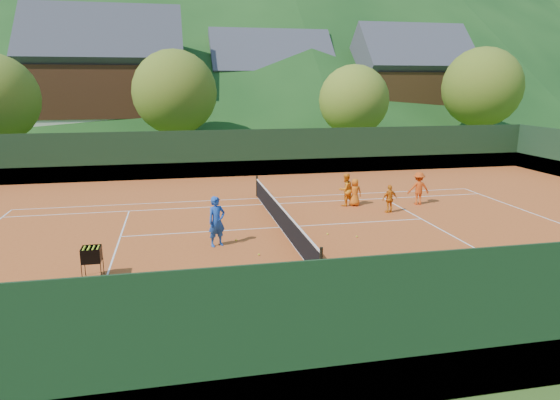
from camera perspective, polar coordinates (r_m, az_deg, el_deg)
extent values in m
plane|color=#2D4F18|center=(20.83, 0.02, -3.19)|extent=(400.00, 400.00, 0.00)
cube|color=#B54D1D|center=(20.82, 0.02, -3.17)|extent=(40.00, 24.00, 0.02)
imported|color=#1B49AF|center=(18.39, -7.25, -2.45)|extent=(0.80, 0.69, 1.86)
imported|color=orange|center=(24.52, 7.50, 1.18)|extent=(0.95, 0.86, 1.60)
imported|color=orange|center=(23.56, 12.43, 0.13)|extent=(0.81, 0.45, 1.31)
imported|color=orange|center=(24.58, 8.54, 0.88)|extent=(0.71, 0.50, 1.35)
imported|color=#D64913|center=(25.51, 15.55, 1.31)|extent=(1.13, 0.75, 1.62)
sphere|color=#DEF228|center=(13.96, 6.66, -11.57)|extent=(0.07, 0.07, 0.07)
sphere|color=#DEF228|center=(16.26, 23.77, -8.98)|extent=(0.07, 0.07, 0.07)
sphere|color=#DEF228|center=(16.08, -7.13, -8.15)|extent=(0.07, 0.07, 0.07)
sphere|color=#DEF228|center=(14.77, 0.99, -10.03)|extent=(0.07, 0.07, 0.07)
sphere|color=#DEF228|center=(15.81, -10.46, -8.66)|extent=(0.07, 0.07, 0.07)
sphere|color=#DEF228|center=(16.63, 25.27, -8.63)|extent=(0.07, 0.07, 0.07)
sphere|color=#DEF228|center=(19.13, -5.04, -4.58)|extent=(0.07, 0.07, 0.07)
sphere|color=#DEF228|center=(16.54, 11.89, -7.73)|extent=(0.07, 0.07, 0.07)
sphere|color=#DEF228|center=(19.89, 5.46, -3.89)|extent=(0.07, 0.07, 0.07)
sphere|color=#DEF228|center=(17.51, -2.43, -6.25)|extent=(0.07, 0.07, 0.07)
sphere|color=#DEF228|center=(16.40, 21.98, -8.62)|extent=(0.07, 0.07, 0.07)
sphere|color=#DEF228|center=(19.71, 8.77, -4.15)|extent=(0.07, 0.07, 0.07)
sphere|color=#DEF228|center=(14.04, -7.93, -11.46)|extent=(0.07, 0.07, 0.07)
sphere|color=#DEF228|center=(17.31, 12.60, -6.79)|extent=(0.07, 0.07, 0.07)
sphere|color=#DEF228|center=(15.71, -21.98, -9.58)|extent=(0.07, 0.07, 0.07)
sphere|color=#DEF228|center=(13.43, 15.60, -13.05)|extent=(0.07, 0.07, 0.07)
sphere|color=#DEF228|center=(13.17, -9.63, -13.27)|extent=(0.07, 0.07, 0.07)
cube|color=white|center=(25.93, 26.69, -1.28)|extent=(0.06, 10.97, 0.00)
cube|color=silver|center=(15.78, 4.16, -8.62)|extent=(23.77, 0.06, 0.00)
cube|color=white|center=(26.04, -2.46, 0.20)|extent=(23.77, 0.06, 0.00)
cube|color=white|center=(17.01, 2.89, -6.95)|extent=(23.77, 0.06, 0.00)
cube|color=white|center=(24.72, -1.94, -0.50)|extent=(23.77, 0.06, 0.00)
cube|color=white|center=(20.54, -17.78, -4.01)|extent=(0.06, 8.23, 0.00)
cube|color=white|center=(22.95, 15.87, -2.09)|extent=(0.06, 8.23, 0.00)
cube|color=white|center=(20.82, 0.02, -3.13)|extent=(12.80, 0.06, 0.00)
cube|color=white|center=(20.82, 0.02, -3.13)|extent=(0.06, 10.97, 0.00)
cube|color=black|center=(20.70, 0.02, -1.94)|extent=(0.03, 11.97, 0.90)
cube|color=white|center=(20.58, 0.02, -0.68)|extent=(0.05, 11.97, 0.06)
cylinder|color=black|center=(15.14, 4.71, -7.39)|extent=(0.10, 0.10, 1.10)
cylinder|color=black|center=(26.40, -2.65, 1.60)|extent=(0.10, 0.10, 1.10)
cube|color=black|center=(32.11, -4.40, 5.37)|extent=(40.00, 0.05, 3.00)
cube|color=#185722|center=(32.27, -4.36, 3.61)|extent=(40.40, 0.05, 1.00)
cube|color=black|center=(9.64, 15.30, -14.22)|extent=(40.00, 0.05, 3.00)
cube|color=#185524|center=(10.13, 14.94, -19.26)|extent=(40.40, 0.05, 1.00)
cylinder|color=black|center=(16.29, -21.71, -7.83)|extent=(0.02, 0.02, 0.55)
cylinder|color=black|center=(16.20, -19.78, -7.79)|extent=(0.02, 0.02, 0.55)
cylinder|color=black|center=(16.80, -21.40, -7.17)|extent=(0.02, 0.02, 0.55)
cylinder|color=black|center=(16.71, -19.53, -7.12)|extent=(0.02, 0.02, 0.55)
cube|color=black|center=(16.41, -20.68, -6.57)|extent=(0.55, 0.55, 0.02)
cube|color=black|center=(16.08, -20.89, -6.14)|extent=(0.55, 0.02, 0.45)
cube|color=black|center=(16.59, -20.61, -5.52)|extent=(0.55, 0.02, 0.45)
cube|color=black|center=(16.38, -21.70, -5.86)|extent=(0.02, 0.55, 0.45)
cube|color=black|center=(16.29, -19.79, -5.80)|extent=(0.02, 0.55, 0.45)
sphere|color=#CCE526|center=(16.12, -21.63, -5.44)|extent=(0.07, 0.07, 0.07)
sphere|color=#CCE526|center=(16.25, -21.55, -5.29)|extent=(0.07, 0.07, 0.07)
sphere|color=#CCE526|center=(16.38, -21.47, -5.14)|extent=(0.07, 0.07, 0.07)
sphere|color=#CCE526|center=(16.50, -21.40, -4.99)|extent=(0.07, 0.07, 0.07)
sphere|color=#CCE526|center=(16.10, -21.15, -5.43)|extent=(0.07, 0.07, 0.07)
sphere|color=#CCE526|center=(16.22, -21.07, -5.28)|extent=(0.07, 0.07, 0.07)
sphere|color=#CCE526|center=(16.35, -21.00, -5.13)|extent=(0.07, 0.07, 0.07)
sphere|color=#CCE526|center=(16.48, -20.93, -4.98)|extent=(0.07, 0.07, 0.07)
sphere|color=#CCE526|center=(16.07, -20.67, -5.41)|extent=(0.07, 0.07, 0.07)
sphere|color=#CCE526|center=(16.20, -20.60, -5.26)|extent=(0.07, 0.07, 0.07)
sphere|color=#CCE526|center=(16.33, -20.53, -5.11)|extent=(0.07, 0.07, 0.07)
sphere|color=#CCE526|center=(16.46, -20.46, -4.96)|extent=(0.07, 0.07, 0.07)
sphere|color=#CCE526|center=(16.05, -20.18, -5.40)|extent=(0.07, 0.07, 0.07)
sphere|color=#CCE526|center=(16.18, -20.12, -5.24)|extent=(0.07, 0.07, 0.07)
sphere|color=#CCE526|center=(16.31, -20.05, -5.09)|extent=(0.07, 0.07, 0.07)
sphere|color=#CCE526|center=(16.44, -19.99, -4.95)|extent=(0.07, 0.07, 0.07)
cube|color=beige|center=(50.10, -18.70, 7.45)|extent=(12.00, 9.00, 2.88)
cube|color=#361B0E|center=(49.91, -19.02, 11.65)|extent=(12.24, 9.18, 4.48)
cube|color=#3C3B43|center=(49.94, -19.27, 14.90)|extent=(13.80, 9.93, 9.93)
cube|color=beige|center=(54.69, -1.15, 8.37)|extent=(11.00, 8.00, 2.52)
cube|color=#331E0E|center=(54.51, -1.16, 11.75)|extent=(11.22, 8.16, 3.92)
cube|color=#42424A|center=(54.51, -1.18, 14.44)|extent=(12.65, 8.82, 8.82)
cube|color=beige|center=(55.29, 14.21, 8.12)|extent=(10.00, 8.00, 2.70)
cube|color=#36200E|center=(55.11, 14.42, 11.69)|extent=(10.20, 8.16, 4.20)
cube|color=#43434B|center=(55.12, 14.58, 14.50)|extent=(11.50, 8.82, 8.82)
cylinder|color=#422B1A|center=(39.65, -29.31, 4.97)|extent=(0.36, 0.36, 2.70)
cylinder|color=#422C1A|center=(39.80, -11.68, 6.54)|extent=(0.36, 0.36, 2.88)
sphere|color=#486C1C|center=(39.56, -11.94, 11.96)|extent=(6.40, 6.40, 6.40)
cylinder|color=#41291A|center=(41.31, 8.27, 6.66)|extent=(0.36, 0.36, 2.52)
sphere|color=#527920|center=(41.07, 8.43, 11.22)|extent=(5.60, 5.60, 5.60)
cylinder|color=#41291A|center=(47.59, 21.68, 7.05)|extent=(0.36, 0.36, 3.06)
sphere|color=#476A1C|center=(47.39, 22.09, 11.85)|extent=(6.80, 6.80, 6.80)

